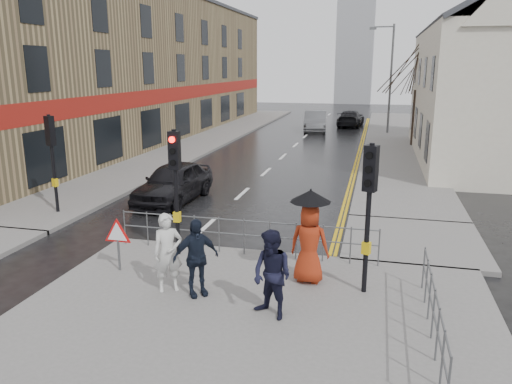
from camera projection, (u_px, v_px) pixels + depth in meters
The scene contains 24 objects.
ground at pixel (169, 260), 13.51m from camera, with size 120.00×120.00×0.00m, color black.
near_pavement at pixel (241, 338), 9.51m from camera, with size 10.00×9.00×0.14m, color #605E5B.
left_pavement at pixel (213, 137), 36.65m from camera, with size 4.00×44.00×0.14m, color #605E5B.
right_pavement at pixel (395, 139), 35.53m from camera, with size 4.00×40.00×0.14m, color #605E5B.
pavement_bridge_right at pixel (413, 241), 14.82m from camera, with size 4.00×4.20×0.14m, color #605E5B.
building_left_terrace at pixel (134, 68), 35.78m from camera, with size 8.00×42.00×10.00m, color #917C53.
building_right_cream at pixel (511, 73), 26.52m from camera, with size 9.00×16.40×10.10m.
church_tower at pixel (356, 37), 69.34m from camera, with size 5.00×5.00×18.00m, color #96999E.
traffic_signal_near_left at pixel (175, 171), 13.05m from camera, with size 0.28×0.27×3.40m.
traffic_signal_near_right at pixel (369, 193), 10.76m from camera, with size 0.34×0.33×3.40m.
traffic_signal_far_left at pixel (52, 146), 17.01m from camera, with size 0.34×0.33×3.40m.
guard_railing_front at pixel (244, 229), 13.42m from camera, with size 7.14×0.04×1.00m.
guard_railing_side at pixel (434, 304), 9.21m from camera, with size 0.04×4.54×1.00m.
warning_sign at pixel (117, 236), 12.31m from camera, with size 0.80×0.07×1.35m.
street_lamp at pixel (389, 72), 37.38m from camera, with size 1.83×0.25×8.00m.
tree_near at pixel (418, 66), 31.24m from camera, with size 2.40×2.40×6.58m.
tree_far at pixel (417, 75), 38.83m from camera, with size 2.40×2.40×5.64m.
pedestrian_a at pixel (168, 253), 11.19m from camera, with size 0.66×0.43×1.81m, color silver.
pedestrian_b at pixel (272, 275), 9.98m from camera, with size 0.89×0.69×1.83m, color black.
pedestrian_with_umbrella at pixel (310, 234), 11.59m from camera, with size 0.99×0.96×2.24m.
pedestrian_d at pixel (196, 258), 10.96m from camera, with size 1.04×0.43×1.77m, color black.
car_parked at pixel (174, 182), 19.21m from camera, with size 1.80×4.47×1.52m, color black.
car_mid at pixel (315, 121), 40.17m from camera, with size 1.71×4.91×1.62m, color #4F5155.
car_far at pixel (351, 118), 43.49m from camera, with size 1.95×4.80×1.39m, color black.
Camera 1 is at (5.31, -11.72, 5.11)m, focal length 35.00 mm.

